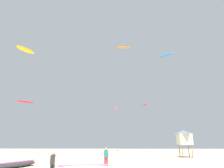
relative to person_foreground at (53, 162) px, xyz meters
The scene contains 11 objects.
person_foreground is the anchor object (origin of this frame).
person_midground 7.53m from the person_foreground, 63.79° to the left, with size 0.59×0.40×1.79m.
kite_grounded_near 7.60m from the person_foreground, 134.26° to the left, with size 3.00×4.80×0.58m.
kite_grounded_mid 3.60m from the person_foreground, 61.70° to the left, with size 4.66×2.13×0.53m.
lifeguard_tower 23.83m from the person_foreground, 49.93° to the left, with size 2.30×2.30×4.15m.
kite_aloft_0 29.51m from the person_foreground, 125.10° to the left, with size 2.95×3.85×0.78m.
kite_aloft_1 20.60m from the person_foreground, 42.96° to the left, with size 2.25×2.30×0.54m.
kite_aloft_2 31.14m from the person_foreground, 121.01° to the left, with size 3.65×3.49×0.61m.
kite_aloft_3 36.12m from the person_foreground, 71.05° to the left, with size 1.38×2.79×0.45m.
kite_aloft_4 39.94m from the person_foreground, 83.98° to the left, with size 1.55×4.03×0.70m.
kite_aloft_5 32.52m from the person_foreground, 76.10° to the left, with size 3.24×1.05×0.46m.
Camera 1 is at (0.86, -10.96, 2.38)m, focal length 30.72 mm.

